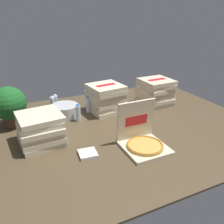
# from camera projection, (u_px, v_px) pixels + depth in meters

# --- Properties ---
(ground_plane) EXTENTS (3.20, 2.40, 0.02)m
(ground_plane) POSITION_uv_depth(u_px,v_px,m) (114.00, 128.00, 2.67)
(ground_plane) COLOR #4C3D28
(open_pizza_box) EXTENTS (0.40, 0.41, 0.43)m
(open_pizza_box) POSITION_uv_depth(u_px,v_px,m) (142.00, 139.00, 2.25)
(open_pizza_box) COLOR beige
(open_pizza_box) RESTS_ON ground_plane
(pizza_stack_right_far) EXTENTS (0.44, 0.45, 0.36)m
(pizza_stack_right_far) POSITION_uv_depth(u_px,v_px,m) (155.00, 92.00, 3.25)
(pizza_stack_right_far) COLOR beige
(pizza_stack_right_far) RESTS_ON ground_plane
(pizza_stack_center_far) EXTENTS (0.45, 0.46, 0.36)m
(pizza_stack_center_far) POSITION_uv_depth(u_px,v_px,m) (106.00, 98.00, 3.02)
(pizza_stack_center_far) COLOR beige
(pizza_stack_center_far) RESTS_ON ground_plane
(pizza_stack_right_near) EXTENTS (0.44, 0.45, 0.30)m
(pizza_stack_right_near) POSITION_uv_depth(u_px,v_px,m) (40.00, 129.00, 2.28)
(pizza_stack_right_near) COLOR beige
(pizza_stack_right_near) RESTS_ON ground_plane
(ice_bucket) EXTENTS (0.33, 0.33, 0.15)m
(ice_bucket) POSITION_uv_depth(u_px,v_px,m) (65.00, 111.00, 2.90)
(ice_bucket) COLOR #B7BABF
(ice_bucket) RESTS_ON ground_plane
(water_bottle_0) EXTENTS (0.06, 0.06, 0.21)m
(water_bottle_0) POSITION_uv_depth(u_px,v_px,m) (56.00, 103.00, 3.09)
(water_bottle_0) COLOR silver
(water_bottle_0) RESTS_ON ground_plane
(water_bottle_1) EXTENTS (0.06, 0.06, 0.21)m
(water_bottle_1) POSITION_uv_depth(u_px,v_px,m) (78.00, 113.00, 2.77)
(water_bottle_1) COLOR silver
(water_bottle_1) RESTS_ON ground_plane
(water_bottle_2) EXTENTS (0.06, 0.06, 0.21)m
(water_bottle_2) POSITION_uv_depth(u_px,v_px,m) (88.00, 105.00, 3.02)
(water_bottle_2) COLOR silver
(water_bottle_2) RESTS_ON ground_plane
(water_bottle_3) EXTENTS (0.06, 0.06, 0.21)m
(water_bottle_3) POSITION_uv_depth(u_px,v_px,m) (56.00, 116.00, 2.70)
(water_bottle_3) COLOR silver
(water_bottle_3) RESTS_ON ground_plane
(water_bottle_4) EXTENTS (0.06, 0.06, 0.21)m
(water_bottle_4) POSITION_uv_depth(u_px,v_px,m) (45.00, 117.00, 2.68)
(water_bottle_4) COLOR silver
(water_bottle_4) RESTS_ON ground_plane
(water_bottle_5) EXTENTS (0.06, 0.06, 0.21)m
(water_bottle_5) POSITION_uv_depth(u_px,v_px,m) (53.00, 104.00, 3.03)
(water_bottle_5) COLOR white
(water_bottle_5) RESTS_ON ground_plane
(potted_plant) EXTENTS (0.38, 0.38, 0.46)m
(potted_plant) POSITION_uv_depth(u_px,v_px,m) (9.00, 105.00, 2.59)
(potted_plant) COLOR #513323
(potted_plant) RESTS_ON ground_plane
(napkin_pile) EXTENTS (0.18, 0.18, 0.03)m
(napkin_pile) POSITION_uv_depth(u_px,v_px,m) (88.00, 154.00, 2.14)
(napkin_pile) COLOR white
(napkin_pile) RESTS_ON ground_plane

